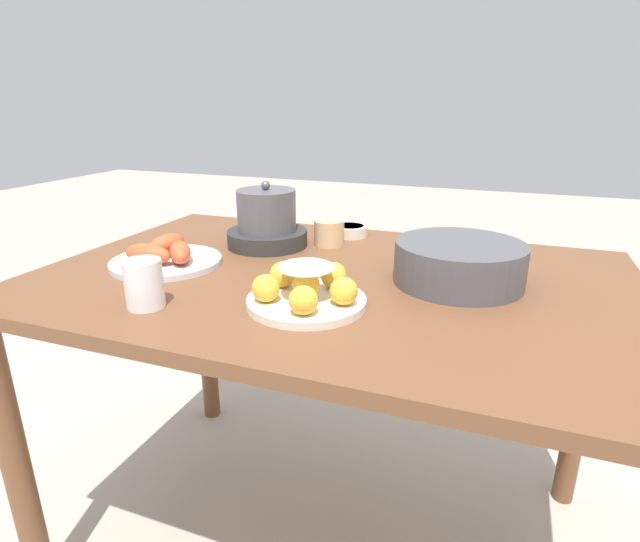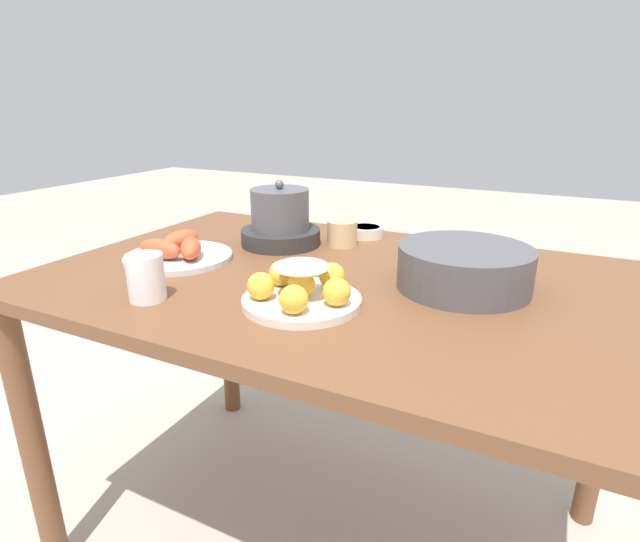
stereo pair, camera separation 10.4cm
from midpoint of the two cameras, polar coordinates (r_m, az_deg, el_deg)
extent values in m
plane|color=#B2A899|center=(1.57, 3.62, -28.24)|extent=(12.00, 12.00, 0.00)
cylinder|color=brown|center=(1.42, -28.17, -17.04)|extent=(0.06, 0.06, 0.75)
cylinder|color=brown|center=(1.89, -8.99, -5.75)|extent=(0.06, 0.06, 0.75)
cylinder|color=brown|center=(1.60, 31.48, -13.29)|extent=(0.06, 0.06, 0.75)
cube|color=brown|center=(1.14, 4.40, -1.25)|extent=(1.33, 0.87, 0.03)
cylinder|color=silver|center=(0.97, 0.96, -3.50)|extent=(0.23, 0.23, 0.02)
sphere|color=yellow|center=(0.92, 5.15, -2.46)|extent=(0.05, 0.05, 0.05)
sphere|color=yellow|center=(1.01, 4.30, -0.57)|extent=(0.05, 0.05, 0.05)
sphere|color=yellow|center=(1.02, -1.50, -0.30)|extent=(0.05, 0.05, 0.05)
sphere|color=yellow|center=(0.95, -3.68, -1.79)|extent=(0.05, 0.05, 0.05)
sphere|color=yellow|center=(0.88, 0.32, -3.34)|extent=(0.05, 0.05, 0.05)
ellipsoid|color=white|center=(0.94, 0.99, 0.45)|extent=(0.11, 0.11, 0.02)
sphere|color=yellow|center=(0.96, 0.97, -1.58)|extent=(0.05, 0.05, 0.05)
cylinder|color=#4C4C51|center=(1.10, 18.78, 0.30)|extent=(0.28, 0.28, 0.09)
cylinder|color=brown|center=(1.09, 19.00, 2.28)|extent=(0.23, 0.23, 0.01)
cylinder|color=silver|center=(1.46, 7.30, 4.47)|extent=(0.10, 0.10, 0.03)
cylinder|color=#B26623|center=(1.46, 7.32, 4.94)|extent=(0.08, 0.08, 0.01)
cylinder|color=silver|center=(1.28, -13.64, 1.52)|extent=(0.26, 0.26, 0.01)
ellipsoid|color=#D1512D|center=(1.23, -12.26, 2.53)|extent=(0.11, 0.12, 0.05)
ellipsoid|color=#D1512D|center=(1.32, -13.50, 3.45)|extent=(0.06, 0.12, 0.05)
ellipsoid|color=#D1512D|center=(1.24, -15.58, 2.40)|extent=(0.12, 0.05, 0.05)
cylinder|color=white|center=(1.02, -16.58, -0.76)|extent=(0.07, 0.07, 0.09)
cylinder|color=#DBB27F|center=(1.36, 4.74, 4.31)|extent=(0.08, 0.08, 0.07)
cylinder|color=#2D2D2D|center=(1.37, -2.34, 3.90)|extent=(0.22, 0.22, 0.04)
cylinder|color=#515156|center=(1.35, -2.39, 7.03)|extent=(0.16, 0.16, 0.11)
sphere|color=#515156|center=(1.34, -2.43, 9.83)|extent=(0.02, 0.02, 0.02)
camera|label=1|loc=(0.05, -87.14, 0.99)|focal=28.00mm
camera|label=2|loc=(0.05, 92.86, -0.99)|focal=28.00mm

